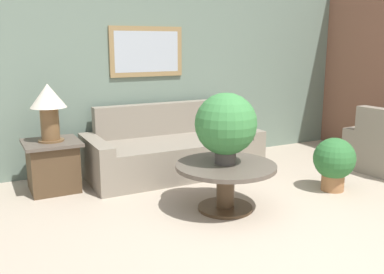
% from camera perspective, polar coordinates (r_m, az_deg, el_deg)
% --- Properties ---
extents(ground_plane, '(20.00, 20.00, 0.00)m').
position_cam_1_polar(ground_plane, '(3.61, 18.10, -14.50)').
color(ground_plane, tan).
extents(wall_back, '(7.59, 0.09, 2.60)m').
position_cam_1_polar(wall_back, '(5.79, -3.28, 9.48)').
color(wall_back, slate).
rests_on(wall_back, ground_plane).
extents(couch_main, '(2.10, 0.97, 0.84)m').
position_cam_1_polar(couch_main, '(5.35, -2.73, -1.97)').
color(couch_main, gray).
rests_on(couch_main, ground_plane).
extents(coffee_table, '(0.98, 0.98, 0.46)m').
position_cam_1_polar(coffee_table, '(4.16, 4.51, -5.31)').
color(coffee_table, '#4C3823').
rests_on(coffee_table, ground_plane).
extents(side_table, '(0.59, 0.59, 0.56)m').
position_cam_1_polar(side_table, '(4.95, -18.05, -3.60)').
color(side_table, '#4C3823').
rests_on(side_table, ground_plane).
extents(table_lamp, '(0.38, 0.38, 0.62)m').
position_cam_1_polar(table_lamp, '(4.82, -18.59, 4.16)').
color(table_lamp, brown).
rests_on(table_lamp, side_table).
extents(potted_plant_on_table, '(0.60, 0.60, 0.69)m').
position_cam_1_polar(potted_plant_on_table, '(4.07, 4.54, 1.62)').
color(potted_plant_on_table, '#4C4742').
rests_on(potted_plant_on_table, coffee_table).
extents(potted_plant_floor, '(0.46, 0.46, 0.59)m').
position_cam_1_polar(potted_plant_floor, '(4.94, 18.43, -3.07)').
color(potted_plant_floor, '#9E6B42').
rests_on(potted_plant_floor, ground_plane).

